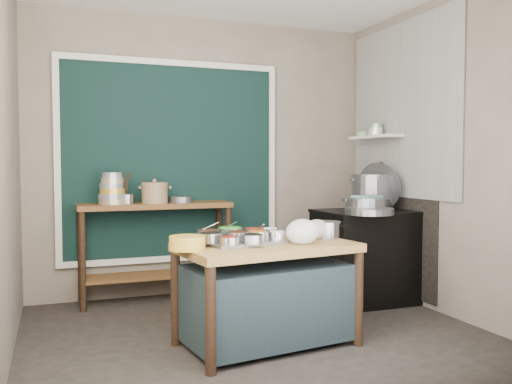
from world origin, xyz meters
name	(u,v)px	position (x,y,z in m)	size (l,w,h in m)	color
floor	(255,334)	(0.00, 0.00, -0.01)	(3.50, 3.00, 0.02)	#2D2722
back_wall	(204,157)	(0.00, 1.51, 1.40)	(3.50, 0.02, 2.80)	#7A6C5D
left_wall	(5,153)	(-1.76, 0.00, 1.40)	(0.02, 3.00, 2.80)	#7A6C5D
right_wall	(441,155)	(1.76, 0.00, 1.40)	(0.02, 3.00, 2.80)	#7A6C5D
curtain_panel	(172,161)	(-0.35, 1.47, 1.35)	(2.10, 0.02, 1.90)	black
curtain_frame	(172,161)	(-0.35, 1.46, 1.35)	(2.22, 0.03, 2.02)	beige
tile_panel	(402,110)	(1.74, 0.55, 1.85)	(0.02, 1.70, 1.70)	#B2B2AA
soot_patch	(395,226)	(1.74, 0.65, 0.70)	(0.01, 1.30, 1.30)	black
wall_shelf	(376,137)	(1.63, 0.85, 1.60)	(0.22, 0.70, 0.03)	beige
prep_table	(267,294)	(-0.02, -0.30, 0.38)	(1.25, 0.72, 0.75)	olive
back_counter	(156,252)	(-0.55, 1.28, 0.47)	(1.45, 0.40, 0.95)	brown
stove_block	(367,257)	(1.35, 0.55, 0.42)	(0.90, 0.68, 0.85)	black
stove_top	(367,212)	(1.35, 0.55, 0.86)	(0.92, 0.69, 0.03)	black
condiment_tray	(243,242)	(-0.19, -0.24, 0.76)	(0.56, 0.40, 0.02)	gray
condiment_bowls	(238,235)	(-0.21, -0.22, 0.81)	(0.67, 0.51, 0.08)	gray
yellow_basin	(187,243)	(-0.63, -0.38, 0.80)	(0.24, 0.24, 0.09)	#B38320
saucepan	(326,230)	(0.52, -0.19, 0.81)	(0.24, 0.24, 0.13)	gray
plastic_bag_a	(302,232)	(0.20, -0.43, 0.84)	(0.24, 0.21, 0.18)	white
plastic_bag_b	(317,229)	(0.42, -0.21, 0.82)	(0.20, 0.17, 0.15)	white
bowl_stack	(112,190)	(-0.95, 1.27, 1.08)	(0.26, 0.26, 0.30)	tan
utensil_cup	(126,199)	(-0.82, 1.26, 1.00)	(0.15, 0.15, 0.09)	gray
ceramic_crock	(155,194)	(-0.56, 1.25, 1.04)	(0.27, 0.27, 0.18)	olive
wide_bowl	(181,199)	(-0.30, 1.26, 0.98)	(0.23, 0.23, 0.06)	gray
stock_pot	(372,192)	(1.48, 0.67, 1.05)	(0.44, 0.44, 0.34)	gray
pot_lid	(379,186)	(1.53, 0.62, 1.11)	(0.47, 0.47, 0.02)	gray
steamer	(367,205)	(1.24, 0.37, 0.95)	(0.42, 0.42, 0.14)	gray
green_cloth	(367,196)	(1.24, 0.37, 1.03)	(0.23, 0.18, 0.02)	#4C846B
shallow_pan	(369,211)	(1.14, 0.19, 0.91)	(0.43, 0.43, 0.06)	gray
shelf_bowl_stack	(376,130)	(1.63, 0.85, 1.67)	(0.15, 0.15, 0.12)	silver
shelf_bowl_green	(363,134)	(1.63, 1.09, 1.64)	(0.14, 0.14, 0.05)	gray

